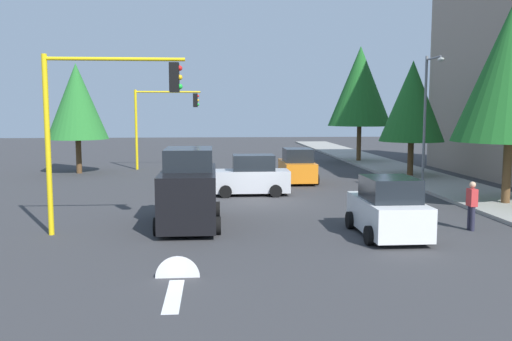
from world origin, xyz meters
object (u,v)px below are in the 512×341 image
traffic_signal_far_right (162,113)px  delivery_van_black (189,190)px  traffic_signal_near_right (102,109)px  tree_opposite_side (77,102)px  car_orange (297,167)px  tree_roadside_mid (412,101)px  street_lamp_curbside (428,106)px  tree_roadside_far (360,86)px  pedestrian_crossing (472,204)px  tree_roadside_near (512,71)px  car_white (388,209)px  car_silver (250,177)px

traffic_signal_far_right → delivery_van_black: traffic_signal_far_right is taller
traffic_signal_near_right → tree_opposite_side: bearing=-163.7°
car_orange → tree_roadside_mid: bearing=103.0°
tree_opposite_side → car_orange: (5.68, 13.68, -3.82)m
traffic_signal_far_right → car_orange: 11.76m
street_lamp_curbside → tree_roadside_far: tree_roadside_far is taller
tree_roadside_mid → pedestrian_crossing: 15.29m
street_lamp_curbside → tree_roadside_near: (5.61, 1.30, 1.43)m
tree_opposite_side → car_white: tree_opposite_side is taller
tree_roadside_far → car_white: (25.06, -5.90, -5.15)m
tree_opposite_side → tree_roadside_far: 21.40m
traffic_signal_near_right → car_white: size_ratio=1.58×
tree_opposite_side → delivery_van_black: size_ratio=1.50×
delivery_van_black → car_silver: (-6.86, 2.67, -0.39)m
tree_roadside_near → tree_opposite_side: (-14.00, -21.50, -1.07)m
tree_roadside_far → car_white: 26.25m
pedestrian_crossing → traffic_signal_far_right: bearing=-148.7°
tree_roadside_far → delivery_van_black: bearing=-28.6°
tree_roadside_far → car_orange: size_ratio=2.43×
delivery_van_black → tree_roadside_mid: bearing=134.7°
traffic_signal_far_right → street_lamp_curbside: 18.15m
tree_roadside_mid → pedestrian_crossing: (14.46, -3.26, -3.77)m
street_lamp_curbside → delivery_van_black: (8.47, -12.18, -3.07)m
tree_roadside_near → tree_opposite_side: size_ratio=1.22×
tree_roadside_near → tree_opposite_side: 25.68m
car_orange → tree_roadside_near: bearing=43.2°
tree_roadside_mid → pedestrian_crossing: bearing=-12.7°
tree_roadside_near → car_white: size_ratio=2.34×
traffic_signal_far_right → tree_roadside_mid: (6.00, 15.68, 0.73)m
traffic_signal_far_right → car_silver: (12.00, 5.37, -3.06)m
car_white → tree_roadside_near: bearing=126.2°
tree_roadside_far → pedestrian_crossing: tree_roadside_far is taller
traffic_signal_near_right → traffic_signal_far_right: traffic_signal_near_right is taller
traffic_signal_far_right → delivery_van_black: bearing=8.1°
traffic_signal_near_right → street_lamp_curbside: 17.76m
car_orange → pedestrian_crossing: 13.40m
car_white → traffic_signal_near_right: bearing=-96.4°
pedestrian_crossing → delivery_van_black: bearing=-99.3°
traffic_signal_near_right → tree_opposite_side: size_ratio=0.82×
tree_roadside_far → tree_roadside_near: bearing=2.9°
traffic_signal_near_right → delivery_van_black: size_ratio=1.24×
tree_opposite_side → car_silver: bearing=46.9°
delivery_van_black → car_silver: 7.37m
car_orange → pedestrian_crossing: car_orange is taller
tree_opposite_side → street_lamp_curbside: bearing=67.4°
traffic_signal_near_right → tree_opposite_side: (-18.00, -5.26, 0.53)m
delivery_van_black → car_white: bearing=71.5°
tree_roadside_near → tree_roadside_far: size_ratio=0.96×
tree_roadside_far → tree_roadside_mid: bearing=2.9°
tree_roadside_mid → car_white: (15.06, -6.40, -3.79)m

